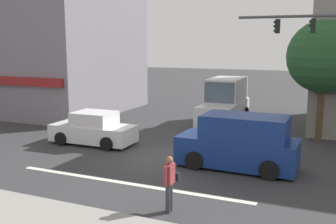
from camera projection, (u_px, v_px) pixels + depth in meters
ground_plane at (167, 157)px, 16.86m from camera, size 120.00×120.00×0.00m
lane_marking_stripe at (127, 183)px, 13.69m from camera, size 9.00×0.24×0.01m
building_left_block at (50, 42)px, 28.51m from camera, size 10.64×10.33×9.94m
street_tree at (324, 57)px, 18.84m from camera, size 3.50×3.50×5.96m
utility_pole_near_left at (67, 54)px, 22.63m from camera, size 1.40×0.22×8.14m
traffic_light_mast at (329, 59)px, 16.33m from camera, size 4.89×0.41×6.20m
van_parked_curbside at (239, 143)px, 15.24m from camera, size 4.63×2.11×2.11m
sedan_crossing_rightbound at (93, 129)px, 19.04m from camera, size 4.13×1.93×1.58m
box_truck_waiting_far at (225, 103)px, 23.90m from camera, size 2.32×5.64×2.75m
pedestrian_foreground_with_bag at (170, 180)px, 11.23m from camera, size 0.29×0.67×1.67m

